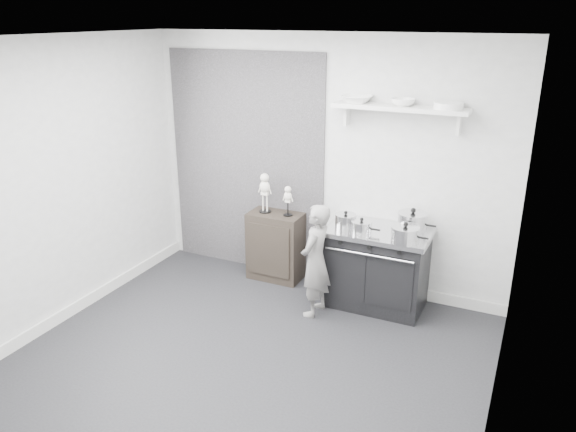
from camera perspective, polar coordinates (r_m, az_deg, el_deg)
The scene contains 15 objects.
ground at distance 5.08m, azimuth -4.29°, elevation -14.51°, with size 4.00×4.00×0.00m, color black.
room_shell at distance 4.54m, azimuth -4.88°, elevation 4.14°, with size 4.02×3.62×2.71m.
wall_shelf at distance 5.53m, azimuth 11.28°, elevation 10.62°, with size 1.30×0.26×0.24m.
stove at distance 5.83m, azimuth 8.98°, elevation -5.18°, with size 1.04×0.65×0.83m.
side_cabinet at distance 6.35m, azimuth -1.24°, elevation -3.06°, with size 0.60×0.35×0.78m, color black.
child at distance 5.53m, azimuth 2.81°, elevation -4.54°, with size 0.42×0.28×1.16m, color slate.
pot_front_left at distance 5.67m, azimuth 5.87°, elevation -0.48°, with size 0.30×0.21×0.18m.
pot_back_right at distance 5.66m, azimuth 12.53°, elevation -0.61°, with size 0.38×0.30×0.25m.
pot_front_right at distance 5.39m, azimuth 11.81°, elevation -1.83°, with size 0.36×0.27×0.20m.
pot_front_center at distance 5.56m, azimuth 7.48°, elevation -1.08°, with size 0.29×0.21×0.15m.
skeleton_full at distance 6.18m, azimuth -2.37°, elevation 2.67°, with size 0.14×0.09×0.52m, color silver, non-canonical shape.
skeleton_torso at distance 6.08m, azimuth -0.01°, elevation 1.76°, with size 0.11×0.07×0.38m, color silver, non-canonical shape.
bowl_large at distance 5.63m, azimuth 7.01°, elevation 11.71°, with size 0.30×0.30×0.07m, color white.
bowl_small at distance 5.51m, azimuth 11.60°, elevation 11.26°, with size 0.22×0.22×0.07m, color white.
plate_stack at distance 5.43m, azimuth 15.99°, elevation 10.73°, with size 0.27×0.27×0.06m, color white.
Camera 1 is at (2.09, -3.63, 2.87)m, focal length 35.00 mm.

